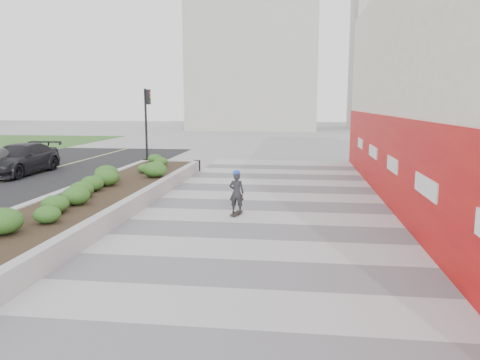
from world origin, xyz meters
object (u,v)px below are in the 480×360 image
at_px(planter, 98,197).
at_px(traffic_signal_near, 147,116).
at_px(car_dark, 19,159).
at_px(skateboarder, 237,192).

distance_m(planter, traffic_signal_near, 10.90).
distance_m(planter, car_dark, 9.73).
distance_m(skateboarder, car_dark, 13.54).
bearing_deg(car_dark, traffic_signal_near, 35.71).
height_order(planter, car_dark, car_dark).
bearing_deg(skateboarder, planter, -170.44).
relative_size(traffic_signal_near, car_dark, 0.83).
xyz_separation_m(planter, car_dark, (-6.97, 6.78, 0.32)).
height_order(traffic_signal_near, skateboarder, traffic_signal_near).
bearing_deg(car_dark, skateboarder, -30.91).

